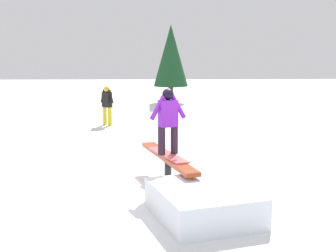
# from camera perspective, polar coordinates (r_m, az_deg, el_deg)

# --- Properties ---
(ground_plane) EXTENTS (60.00, 60.00, 0.00)m
(ground_plane) POSITION_cam_1_polar(r_m,az_deg,el_deg) (9.52, -0.00, -7.43)
(ground_plane) COLOR white
(rail_feature) EXTENTS (2.70, 1.10, 0.65)m
(rail_feature) POSITION_cam_1_polar(r_m,az_deg,el_deg) (9.37, -0.00, -4.16)
(rail_feature) COLOR black
(rail_feature) RESTS_ON ground
(snow_kicker_ramp) EXTENTS (2.17, 1.97, 0.51)m
(snow_kicker_ramp) POSITION_cam_1_polar(r_m,az_deg,el_deg) (7.86, 4.34, -9.30)
(snow_kicker_ramp) COLOR white
(snow_kicker_ramp) RESTS_ON ground
(main_rider_on_rail) EXTENTS (1.49, 0.80, 1.34)m
(main_rider_on_rail) POSITION_cam_1_polar(r_m,az_deg,el_deg) (9.22, -0.00, 0.38)
(main_rider_on_rail) COLOR #E76565
(main_rider_on_rail) RESTS_ON rail_feature
(bystander_black) EXTENTS (0.47, 0.54, 1.40)m
(bystander_black) POSITION_cam_1_polar(r_m,az_deg,el_deg) (16.74, -7.44, 2.74)
(bystander_black) COLOR yellow
(bystander_black) RESTS_ON ground
(pine_tree_near) EXTENTS (1.68, 1.68, 3.82)m
(pine_tree_near) POSITION_cam_1_polar(r_m,az_deg,el_deg) (23.05, 0.35, 8.57)
(pine_tree_near) COLOR #4C331E
(pine_tree_near) RESTS_ON ground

